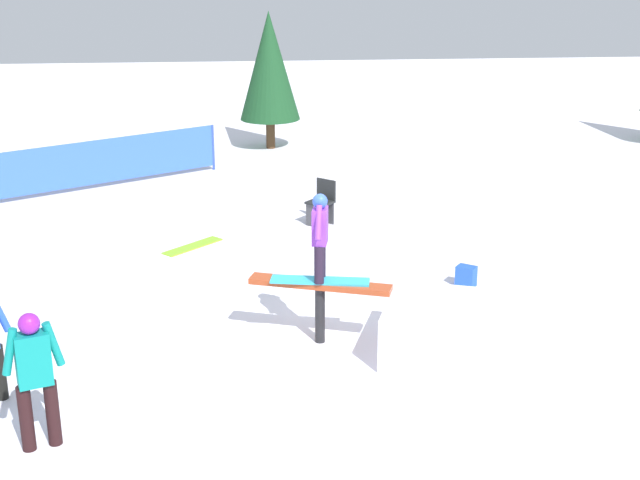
% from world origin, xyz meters
% --- Properties ---
extents(ground_plane, '(60.00, 60.00, 0.00)m').
position_xyz_m(ground_plane, '(0.00, 0.00, 0.00)').
color(ground_plane, white).
extents(rail_feature, '(1.95, 0.90, 0.90)m').
position_xyz_m(rail_feature, '(0.00, 0.00, 0.74)').
color(rail_feature, black).
rests_on(rail_feature, ground).
extents(snow_kicker_ramp, '(2.19, 2.00, 0.73)m').
position_xyz_m(snow_kicker_ramp, '(-1.75, 0.60, 0.36)').
color(snow_kicker_ramp, white).
rests_on(snow_kicker_ramp, ground).
extents(main_rider_on_rail, '(1.38, 0.69, 1.24)m').
position_xyz_m(main_rider_on_rail, '(0.00, 0.00, 1.50)').
color(main_rider_on_rail, '#2FB1D2').
rests_on(main_rider_on_rail, rail_feature).
extents(bystander_teal, '(0.65, 0.33, 1.60)m').
position_xyz_m(bystander_teal, '(3.30, 2.43, 0.90)').
color(bystander_teal, black).
rests_on(bystander_teal, ground).
extents(loose_snowboard_lime, '(1.08, 1.08, 0.02)m').
position_xyz_m(loose_snowboard_lime, '(1.97, -4.21, 0.01)').
color(loose_snowboard_lime, '#90E227').
rests_on(loose_snowboard_lime, ground).
extents(folding_chair, '(0.62, 0.62, 0.88)m').
position_xyz_m(folding_chair, '(-0.50, -5.36, 0.41)').
color(folding_chair, '#3F3F44').
rests_on(folding_chair, ground).
extents(backpack_on_snow, '(0.37, 0.35, 0.34)m').
position_xyz_m(backpack_on_snow, '(-2.53, -1.88, 0.17)').
color(backpack_on_snow, blue).
rests_on(backpack_on_snow, ground).
extents(safety_fence, '(5.19, 3.08, 1.10)m').
position_xyz_m(safety_fence, '(4.29, -8.42, 0.60)').
color(safety_fence, blue).
rests_on(safety_fence, ground).
extents(pine_tree_near, '(1.58, 1.58, 3.59)m').
position_xyz_m(pine_tree_near, '(0.27, -12.15, 2.18)').
color(pine_tree_near, '#4C331E').
rests_on(pine_tree_near, ground).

